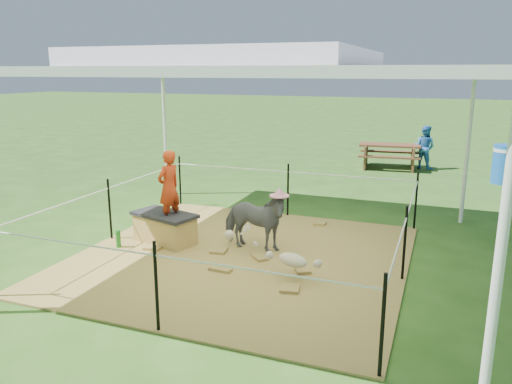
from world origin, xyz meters
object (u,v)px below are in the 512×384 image
(pony, at_px, (254,221))
(trash_barrel, at_px, (505,164))
(straw_bale, at_px, (165,229))
(woman, at_px, (169,181))
(green_bottle, at_px, (118,239))
(foal, at_px, (293,258))
(distant_person, at_px, (424,147))
(picnic_table_near, at_px, (389,156))

(pony, relative_size, trash_barrel, 1.14)
(straw_bale, height_order, pony, pony)
(woman, bearing_deg, green_bottle, -39.78)
(green_bottle, relative_size, foal, 0.26)
(straw_bale, height_order, distant_person, distant_person)
(straw_bale, bearing_deg, trash_barrel, 51.15)
(green_bottle, bearing_deg, distant_person, 64.36)
(pony, distance_m, foal, 1.17)
(green_bottle, bearing_deg, woman, 34.70)
(straw_bale, xyz_separation_m, green_bottle, (-0.55, -0.45, -0.08))
(foal, xyz_separation_m, distant_person, (1.19, 8.53, 0.28))
(distant_person, bearing_deg, green_bottle, 86.55)
(trash_barrel, relative_size, picnic_table_near, 0.57)
(picnic_table_near, bearing_deg, pony, -104.03)
(straw_bale, xyz_separation_m, pony, (1.42, 0.16, 0.24))
(green_bottle, xyz_separation_m, picnic_table_near, (3.11, 8.08, 0.18))
(woman, bearing_deg, foal, 89.08)
(foal, xyz_separation_m, trash_barrel, (3.10, 7.30, 0.15))
(woman, height_order, pony, woman)
(woman, bearing_deg, trash_barrel, 157.20)
(straw_bale, xyz_separation_m, picnic_table_near, (2.56, 7.63, 0.10))
(picnic_table_near, bearing_deg, distant_person, 10.85)
(straw_bale, relative_size, picnic_table_near, 0.59)
(woman, height_order, foal, woman)
(pony, distance_m, trash_barrel, 7.60)
(straw_bale, height_order, picnic_table_near, picnic_table_near)
(pony, height_order, distant_person, distant_person)
(woman, height_order, distant_person, woman)
(distant_person, bearing_deg, picnic_table_near, 38.44)
(distant_person, bearing_deg, woman, 89.16)
(green_bottle, height_order, picnic_table_near, picnic_table_near)
(foal, bearing_deg, distant_person, 104.72)
(trash_barrel, xyz_separation_m, distant_person, (-1.91, 1.23, 0.13))
(pony, xyz_separation_m, picnic_table_near, (1.13, 7.47, -0.14))
(straw_bale, height_order, green_bottle, straw_bale)
(foal, xyz_separation_m, picnic_table_near, (0.29, 8.27, 0.02))
(pony, relative_size, distant_person, 0.89)
(pony, bearing_deg, picnic_table_near, -4.60)
(trash_barrel, distance_m, distant_person, 2.28)
(picnic_table_near, relative_size, distant_person, 1.35)
(woman, relative_size, foal, 1.10)
(picnic_table_near, bearing_deg, foal, -97.40)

